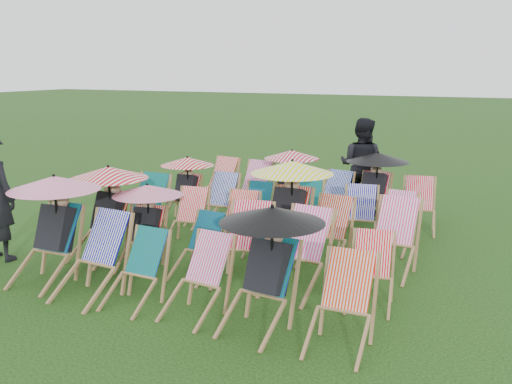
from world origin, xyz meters
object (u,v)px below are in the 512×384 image
at_px(deckchair_5, 342,305).
at_px(person_rear, 361,166).
at_px(deckchair_0, 49,227).
at_px(deckchair_29, 419,206).

distance_m(deckchair_5, person_rear, 5.71).
bearing_deg(deckchair_5, deckchair_0, 176.65).
height_order(deckchair_5, deckchair_29, deckchair_5).
bearing_deg(deckchair_29, person_rear, 135.10).
bearing_deg(deckchair_0, person_rear, 61.66).
xyz_separation_m(deckchair_29, person_rear, (-1.26, 0.89, 0.47)).
relative_size(deckchair_5, deckchair_29, 1.01).
distance_m(deckchair_5, deckchair_29, 4.66).
distance_m(deckchair_0, person_rear, 6.05).
bearing_deg(deckchair_5, deckchair_29, 89.16).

